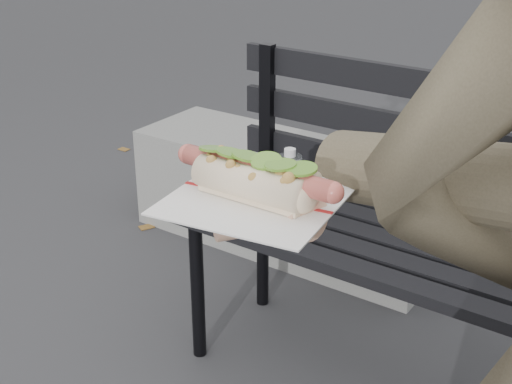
% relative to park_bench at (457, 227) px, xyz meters
% --- Properties ---
extents(park_bench, '(1.50, 0.44, 0.88)m').
position_rel_park_bench_xyz_m(park_bench, '(0.00, 0.00, 0.00)').
color(park_bench, black).
rests_on(park_bench, ground).
extents(concrete_block, '(1.20, 0.40, 0.40)m').
position_rel_park_bench_xyz_m(concrete_block, '(-0.83, 0.51, -0.32)').
color(concrete_block, slate).
rests_on(concrete_block, ground).
extents(held_hotdog, '(0.64, 0.30, 0.20)m').
position_rel_park_bench_xyz_m(held_hotdog, '(0.26, -0.93, 0.51)').
color(held_hotdog, '#463F2E').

